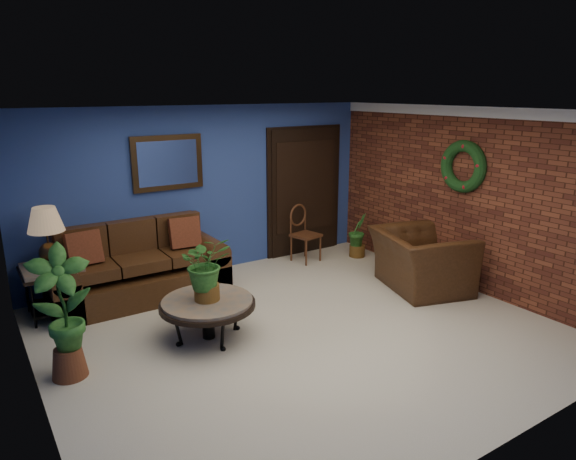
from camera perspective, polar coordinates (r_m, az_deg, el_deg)
floor at (r=6.08m, az=1.52°, el=-11.15°), size 5.50×5.50×0.00m
wall_back at (r=7.77m, az=-8.97°, el=4.32°), size 5.50×0.04×2.50m
wall_left at (r=4.72m, az=-27.13°, el=-4.49°), size 0.04×5.00×2.50m
wall_right_brick at (r=7.51m, az=19.16°, el=3.27°), size 0.04×5.00×2.50m
ceiling at (r=5.45m, az=1.71°, el=13.10°), size 5.50×5.00×0.02m
crown_molding at (r=7.35m, az=19.83°, el=12.27°), size 0.03×5.00×0.14m
wall_mirror at (r=7.44m, az=-13.23°, el=7.28°), size 1.02×0.06×0.77m
closet_door at (r=8.63m, az=1.83°, el=4.24°), size 1.44×0.06×2.18m
wreath at (r=7.42m, az=18.87°, el=6.69°), size 0.16×0.72×0.72m
sofa at (r=7.22m, az=-16.40°, el=-4.54°), size 2.27×0.98×1.02m
coffee_table at (r=5.84m, az=-8.94°, el=-8.17°), size 1.07×1.07×0.46m
end_table at (r=6.94m, az=-24.70°, el=-4.80°), size 0.70×0.70×0.64m
table_lamp at (r=6.77m, az=-25.27°, el=0.04°), size 0.42×0.42×0.71m
side_chair at (r=8.32m, az=1.66°, el=0.09°), size 0.47×0.47×0.93m
armchair at (r=7.40m, az=14.53°, el=-3.30°), size 1.42×1.53×0.82m
coffee_plant at (r=5.67m, az=-9.13°, el=-3.89°), size 0.63×0.57×0.74m
floor_plant at (r=8.61m, az=7.75°, el=-0.55°), size 0.38×0.34×0.74m
tall_plant at (r=5.35m, az=-23.77°, el=-8.09°), size 0.63×0.48×1.33m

